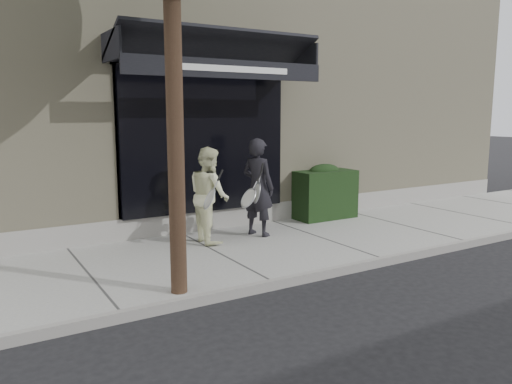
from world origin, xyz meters
TOP-DOWN VIEW (x-y plane):
  - ground at (0.00, 0.00)m, footprint 80.00×80.00m
  - sidewalk at (0.00, 0.00)m, footprint 20.00×3.00m
  - curb at (0.00, -1.55)m, footprint 20.00×0.10m
  - building_facade at (-0.01, 4.96)m, footprint 14.30×8.04m
  - hedge at (1.10, 1.25)m, footprint 1.30×0.70m
  - pedestrian_front at (-0.87, 0.67)m, footprint 0.88×0.97m
  - pedestrian_back at (-1.81, 0.71)m, footprint 0.66×0.94m

SIDE VIEW (x-z plane):
  - ground at x=0.00m, z-range 0.00..0.00m
  - sidewalk at x=0.00m, z-range 0.00..0.12m
  - curb at x=0.00m, z-range 0.00..0.14m
  - hedge at x=1.10m, z-range 0.09..1.23m
  - pedestrian_back at x=-1.81m, z-range 0.12..1.75m
  - pedestrian_front at x=-0.87m, z-range 0.12..1.87m
  - building_facade at x=-0.01m, z-range -0.08..5.56m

